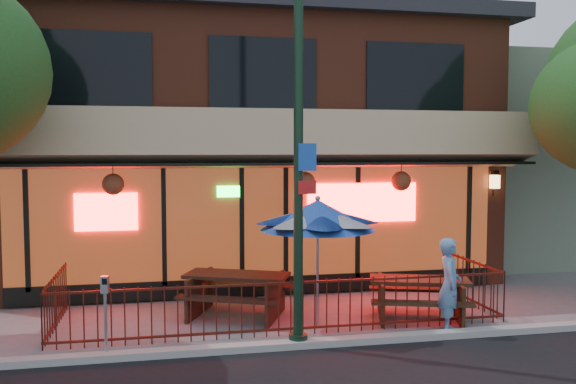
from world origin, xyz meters
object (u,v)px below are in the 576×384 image
at_px(picnic_table_left, 237,288).
at_px(patio_umbrella, 318,215).
at_px(street_light, 299,160).
at_px(picnic_table_right, 419,292).
at_px(pedestrian, 450,285).
at_px(parking_meter_near, 105,303).

xyz_separation_m(picnic_table_left, patio_umbrella, (1.42, -0.92, 1.54)).
relative_size(street_light, picnic_table_right, 3.12).
height_order(pedestrian, parking_meter_near, pedestrian).
bearing_deg(patio_umbrella, picnic_table_left, 147.09).
distance_m(picnic_table_left, pedestrian, 4.10).
relative_size(street_light, pedestrian, 4.05).
distance_m(picnic_table_right, pedestrian, 0.97).
bearing_deg(street_light, pedestrian, 4.34).
xyz_separation_m(street_light, picnic_table_left, (-0.80, 2.02, -2.58)).
bearing_deg(picnic_table_left, parking_meter_near, -139.13).
bearing_deg(patio_umbrella, pedestrian, -21.49).
xyz_separation_m(street_light, picnic_table_right, (2.67, 1.10, -2.62)).
relative_size(street_light, picnic_table_left, 2.83).
height_order(picnic_table_left, parking_meter_near, parking_meter_near).
xyz_separation_m(picnic_table_left, picnic_table_right, (3.47, -0.92, -0.04)).
xyz_separation_m(street_light, pedestrian, (2.86, 0.22, -2.29)).
height_order(patio_umbrella, pedestrian, patio_umbrella).
distance_m(street_light, parking_meter_near, 3.86).
relative_size(picnic_table_left, patio_umbrella, 1.00).
height_order(patio_umbrella, parking_meter_near, patio_umbrella).
distance_m(patio_umbrella, parking_meter_near, 4.09).
bearing_deg(street_light, patio_umbrella, 60.88).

